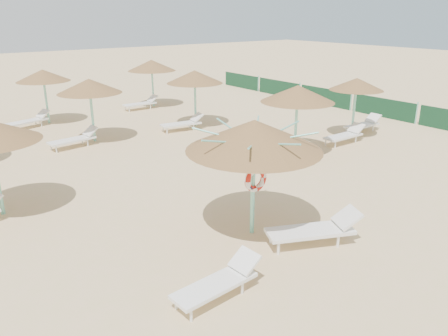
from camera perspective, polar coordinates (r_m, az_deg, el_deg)
ground at (r=11.12m, az=4.46°, el=-8.78°), size 120.00×120.00×0.00m
main_palapa at (r=10.31m, az=3.95°, el=4.24°), size 3.27×3.27×2.93m
lounger_main_a at (r=8.79m, az=-0.57°, el=-14.59°), size 1.95×0.71×0.70m
lounger_main_b at (r=10.77m, az=11.94°, el=-7.82°), size 2.34×1.54×0.82m
palapa_field at (r=19.43m, az=-12.59°, el=10.40°), size 19.11×14.50×2.71m
windbreak_fence at (r=27.23m, az=13.12°, el=9.03°), size 0.08×19.84×1.10m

